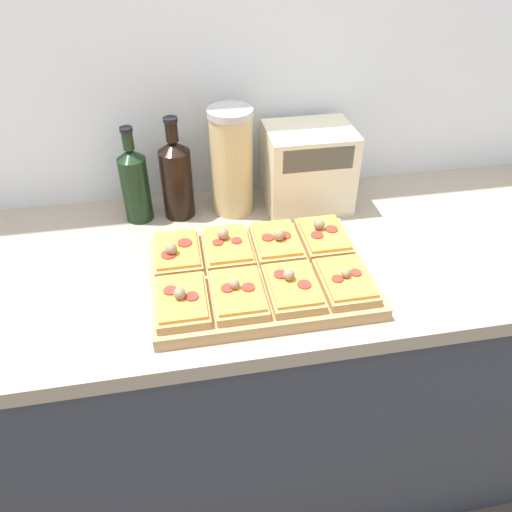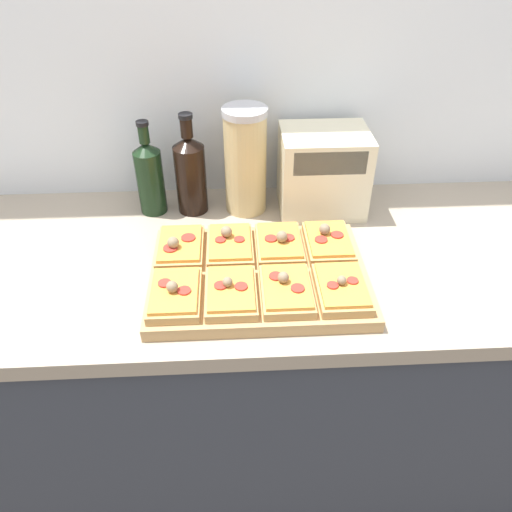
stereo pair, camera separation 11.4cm
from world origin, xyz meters
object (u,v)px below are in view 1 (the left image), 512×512
(wine_bottle, at_px, (176,177))
(olive_oil_bottle, at_px, (135,183))
(grain_jar_tall, at_px, (232,162))
(toaster_oven, at_px, (308,168))
(cutting_board, at_px, (258,276))

(wine_bottle, bearing_deg, olive_oil_bottle, -180.00)
(grain_jar_tall, relative_size, toaster_oven, 1.14)
(grain_jar_tall, xyz_separation_m, toaster_oven, (0.21, -0.01, -0.03))
(cutting_board, xyz_separation_m, wine_bottle, (-0.16, 0.32, 0.10))
(wine_bottle, distance_m, grain_jar_tall, 0.15)
(cutting_board, bearing_deg, toaster_oven, 58.22)
(olive_oil_bottle, xyz_separation_m, grain_jar_tall, (0.26, 0.00, 0.04))
(cutting_board, relative_size, toaster_oven, 1.94)
(olive_oil_bottle, bearing_deg, wine_bottle, 0.00)
(olive_oil_bottle, bearing_deg, grain_jar_tall, 0.00)
(cutting_board, height_order, wine_bottle, wine_bottle)
(wine_bottle, bearing_deg, grain_jar_tall, -0.00)
(olive_oil_bottle, height_order, grain_jar_tall, grain_jar_tall)
(olive_oil_bottle, xyz_separation_m, toaster_oven, (0.46, -0.01, 0.01))
(olive_oil_bottle, relative_size, toaster_oven, 1.03)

